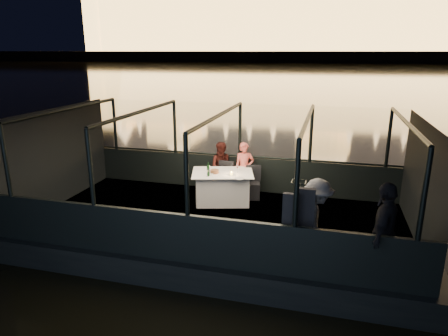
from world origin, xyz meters
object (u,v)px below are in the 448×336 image
(coat_stand, at_px, (297,220))
(passenger_stripe, at_px, (316,217))
(dining_table_central, at_px, (223,187))
(person_man_maroon, at_px, (222,164))
(passenger_dark, at_px, (384,232))
(person_woman_coral, at_px, (244,166))
(wine_bottle, at_px, (208,170))
(chair_port_left, at_px, (224,179))
(chair_port_right, at_px, (252,181))

(coat_stand, xyz_separation_m, passenger_stripe, (0.30, 0.36, -0.05))
(dining_table_central, bearing_deg, person_man_maroon, 105.51)
(passenger_dark, bearing_deg, person_woman_coral, -118.91)
(person_woman_coral, bearing_deg, coat_stand, -81.97)
(person_woman_coral, relative_size, person_man_maroon, 1.02)
(passenger_dark, relative_size, wine_bottle, 5.28)
(person_woman_coral, height_order, wine_bottle, person_woman_coral)
(person_man_maroon, bearing_deg, chair_port_left, -73.41)
(chair_port_right, relative_size, passenger_dark, 0.48)
(person_man_maroon, relative_size, passenger_dark, 0.80)
(chair_port_right, xyz_separation_m, person_man_maroon, (-0.84, 0.27, 0.30))
(chair_port_right, bearing_deg, person_man_maroon, 148.60)
(dining_table_central, xyz_separation_m, chair_port_right, (0.64, 0.45, 0.06))
(chair_port_left, height_order, passenger_dark, passenger_dark)
(person_man_maroon, xyz_separation_m, wine_bottle, (-0.05, -1.08, 0.17))
(person_man_maroon, bearing_deg, wine_bottle, -101.55)
(coat_stand, bearing_deg, passenger_dark, 0.86)
(coat_stand, distance_m, wine_bottle, 3.27)
(person_woman_coral, height_order, passenger_stripe, passenger_stripe)
(dining_table_central, relative_size, passenger_dark, 0.87)
(coat_stand, relative_size, passenger_dark, 0.96)
(dining_table_central, distance_m, coat_stand, 3.42)
(chair_port_left, distance_m, person_man_maroon, 0.42)
(person_man_maroon, bearing_deg, person_woman_coral, -8.98)
(wine_bottle, bearing_deg, chair_port_right, 42.21)
(chair_port_right, height_order, person_woman_coral, person_woman_coral)
(person_woman_coral, relative_size, wine_bottle, 4.29)
(chair_port_left, relative_size, chair_port_right, 1.07)
(passenger_dark, bearing_deg, chair_port_left, -112.51)
(person_woman_coral, xyz_separation_m, passenger_stripe, (1.92, -3.08, 0.10))
(chair_port_left, bearing_deg, person_man_maroon, 124.03)
(chair_port_left, distance_m, coat_stand, 3.82)
(person_man_maroon, height_order, wine_bottle, person_man_maroon)
(wine_bottle, bearing_deg, passenger_dark, -33.05)
(wine_bottle, bearing_deg, dining_table_central, 55.23)
(person_man_maroon, relative_size, wine_bottle, 4.22)
(person_man_maroon, bearing_deg, dining_table_central, -83.46)
(person_man_maroon, distance_m, passenger_dark, 4.94)
(chair_port_right, bearing_deg, person_woman_coral, 120.30)
(person_woman_coral, distance_m, passenger_stripe, 3.64)
(chair_port_left, xyz_separation_m, passenger_stripe, (2.38, -2.81, 0.40))
(dining_table_central, bearing_deg, passenger_dark, -38.84)
(chair_port_right, bearing_deg, passenger_stripe, -73.04)
(dining_table_central, relative_size, coat_stand, 0.90)
(chair_port_right, bearing_deg, passenger_dark, -62.89)
(wine_bottle, bearing_deg, passenger_stripe, -38.16)
(coat_stand, height_order, passenger_dark, coat_stand)
(coat_stand, bearing_deg, chair_port_left, 123.14)
(chair_port_right, distance_m, passenger_dark, 4.18)
(chair_port_right, relative_size, wine_bottle, 2.55)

